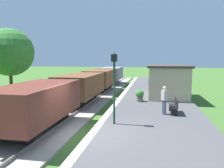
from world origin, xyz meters
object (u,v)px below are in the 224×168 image
(station_hut, at_px, (167,80))
(bench_down_platform, at_px, (165,85))
(potted_planter, at_px, (140,95))
(lamp_post_near, at_px, (114,75))
(freight_train, at_px, (92,82))
(tree_trackside_far, at_px, (9,52))
(person_waiting, at_px, (164,99))
(bench_near_hut, at_px, (174,106))

(station_hut, distance_m, bench_down_platform, 4.04)
(potted_planter, distance_m, lamp_post_near, 6.55)
(freight_train, relative_size, potted_planter, 28.38)
(freight_train, height_order, tree_trackside_far, tree_trackside_far)
(bench_down_platform, distance_m, lamp_post_near, 13.54)
(station_hut, xyz_separation_m, person_waiting, (-0.63, -6.61, -0.47))
(freight_train, xyz_separation_m, bench_down_platform, (6.81, 4.47, -0.68))
(station_hut, relative_size, person_waiting, 3.39)
(bench_near_hut, distance_m, person_waiting, 0.85)
(bench_near_hut, distance_m, lamp_post_near, 4.77)
(tree_trackside_far, bearing_deg, freight_train, 15.16)
(station_hut, xyz_separation_m, tree_trackside_far, (-13.76, -2.43, 2.49))
(freight_train, bearing_deg, person_waiting, -44.50)
(bench_near_hut, relative_size, bench_down_platform, 1.00)
(person_waiting, xyz_separation_m, lamp_post_near, (-2.64, -2.44, 1.62))
(bench_down_platform, height_order, potted_planter, potted_planter)
(potted_planter, distance_m, tree_trackside_far, 11.98)
(freight_train, xyz_separation_m, bench_near_hut, (6.81, -5.73, -0.68))
(freight_train, distance_m, bench_near_hut, 8.92)
(person_waiting, relative_size, potted_planter, 1.87)
(lamp_post_near, bearing_deg, tree_trackside_far, 147.74)
(freight_train, distance_m, bench_down_platform, 8.17)
(freight_train, distance_m, person_waiting, 8.65)
(station_hut, bearing_deg, bench_near_hut, -89.94)
(freight_train, relative_size, person_waiting, 15.20)
(bench_down_platform, bearing_deg, lamp_post_near, -104.16)
(bench_near_hut, bearing_deg, station_hut, 90.06)
(potted_planter, relative_size, tree_trackside_far, 0.15)
(freight_train, distance_m, potted_planter, 5.15)
(bench_down_platform, bearing_deg, bench_near_hut, -90.00)
(tree_trackside_far, bearing_deg, bench_down_platform, 24.78)
(freight_train, relative_size, station_hut, 4.48)
(station_hut, bearing_deg, freight_train, -175.45)
(station_hut, xyz_separation_m, potted_planter, (-2.28, -2.92, -0.93))
(freight_train, xyz_separation_m, tree_trackside_far, (-6.96, -1.89, 2.75))
(bench_down_platform, xyz_separation_m, potted_planter, (-2.29, -6.84, 0.00))
(station_hut, height_order, lamp_post_near, lamp_post_near)
(bench_near_hut, height_order, potted_planter, potted_planter)
(station_hut, bearing_deg, bench_down_platform, 89.90)
(station_hut, bearing_deg, potted_planter, -128.05)
(freight_train, distance_m, tree_trackside_far, 7.71)
(bench_near_hut, bearing_deg, freight_train, 139.90)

